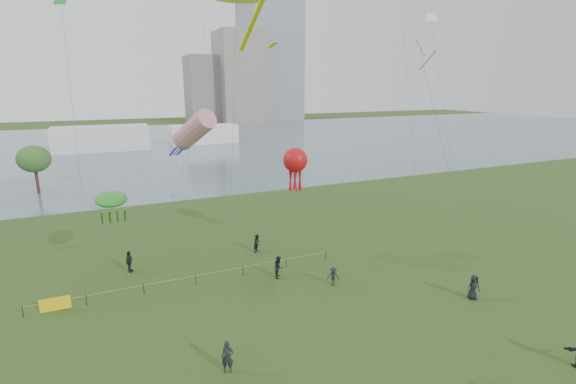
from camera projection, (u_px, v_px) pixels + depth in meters
name	position (u px, v px, depth m)	size (l,w,h in m)	color
ground_plane	(359.00, 366.00, 23.89)	(400.00, 400.00, 0.00)	#213912
lake	(151.00, 145.00, 112.22)	(400.00, 120.00, 0.08)	slate
building_mid	(241.00, 77.00, 180.57)	(20.00, 20.00, 38.00)	gray
building_low	(206.00, 89.00, 181.54)	(16.00, 18.00, 28.00)	slate
pavilion_left	(102.00, 138.00, 102.29)	(22.00, 8.00, 6.00)	silver
pavilion_right	(204.00, 134.00, 115.41)	(18.00, 7.00, 5.00)	white
fence	(114.00, 293.00, 31.17)	(24.07, 0.07, 1.05)	black
spectator_a	(279.00, 267.00, 34.80)	(0.91, 0.71, 1.88)	black
spectator_b	(333.00, 276.00, 33.40)	(1.01, 0.58, 1.56)	black
spectator_c	(129.00, 262.00, 35.80)	(1.11, 0.46, 1.90)	black
spectator_d	(474.00, 287.00, 31.24)	(0.94, 0.61, 1.92)	black
spectator_f	(227.00, 357.00, 23.21)	(0.69, 0.45, 1.88)	black
spectator_g	(258.00, 243.00, 40.15)	(0.86, 0.67, 1.78)	black
kite_windsock	(194.00, 130.00, 36.86)	(7.30, 5.98, 13.75)	#3F3F42
kite_creature	(111.00, 199.00, 33.30)	(2.47, 5.12, 7.26)	#3F3F42
kite_octopus	(295.00, 161.00, 38.41)	(2.55, 4.98, 10.09)	#3F3F42
kite_delta	(424.00, 63.00, 30.97)	(3.78, 12.63, 19.00)	#3F3F42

